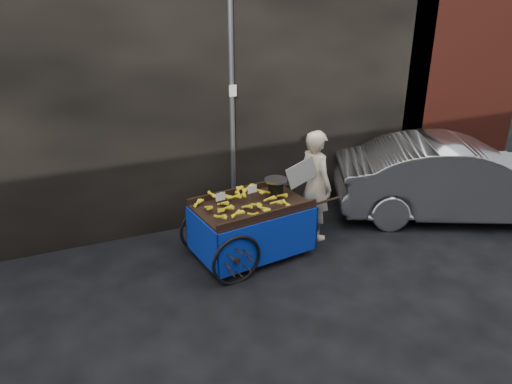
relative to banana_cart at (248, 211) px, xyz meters
name	(u,v)px	position (x,y,z in m)	size (l,w,h in m)	color
ground	(246,266)	(-0.15, -0.27, -0.78)	(80.00, 80.00, 0.00)	black
building_wall	(211,70)	(0.25, 2.33, 1.72)	(13.50, 2.00, 5.00)	black
street_pole	(232,115)	(0.15, 1.03, 1.23)	(0.12, 0.10, 4.00)	slate
banana_cart	(248,211)	(0.00, 0.00, 0.00)	(2.44, 1.37, 1.26)	black
vendor	(315,185)	(1.25, 0.18, 0.15)	(0.92, 0.75, 1.85)	beige
plastic_bag	(298,237)	(0.90, 0.03, -0.66)	(0.26, 0.21, 0.23)	blue
parked_car	(458,179)	(4.00, -0.14, -0.07)	(1.50, 4.30, 1.42)	silver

